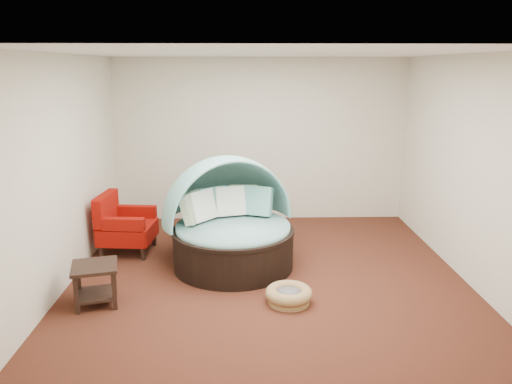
{
  "coord_description": "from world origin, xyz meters",
  "views": [
    {
      "loc": [
        -0.32,
        -6.08,
        2.65
      ],
      "look_at": [
        -0.14,
        0.6,
        0.96
      ],
      "focal_mm": 35.0,
      "sensor_mm": 36.0,
      "label": 1
    }
  ],
  "objects_px": {
    "canopy_daybed": "(230,216)",
    "pet_basket": "(289,295)",
    "red_armchair": "(124,226)",
    "side_table": "(95,279)"
  },
  "relations": [
    {
      "from": "canopy_daybed",
      "to": "red_armchair",
      "type": "distance_m",
      "value": 1.67
    },
    {
      "from": "canopy_daybed",
      "to": "side_table",
      "type": "xyz_separation_m",
      "value": [
        -1.51,
        -1.15,
        -0.39
      ]
    },
    {
      "from": "canopy_daybed",
      "to": "pet_basket",
      "type": "relative_size",
      "value": 3.36
    },
    {
      "from": "red_armchair",
      "to": "pet_basket",
      "type": "bearing_deg",
      "value": -31.87
    },
    {
      "from": "red_armchair",
      "to": "side_table",
      "type": "relative_size",
      "value": 1.45
    },
    {
      "from": "canopy_daybed",
      "to": "pet_basket",
      "type": "height_order",
      "value": "canopy_daybed"
    },
    {
      "from": "red_armchair",
      "to": "side_table",
      "type": "height_order",
      "value": "red_armchair"
    },
    {
      "from": "red_armchair",
      "to": "side_table",
      "type": "xyz_separation_m",
      "value": [
        0.06,
        -1.66,
        -0.09
      ]
    },
    {
      "from": "canopy_daybed",
      "to": "pet_basket",
      "type": "xyz_separation_m",
      "value": [
        0.69,
        -1.19,
        -0.6
      ]
    },
    {
      "from": "pet_basket",
      "to": "red_armchair",
      "type": "relative_size",
      "value": 0.74
    }
  ]
}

